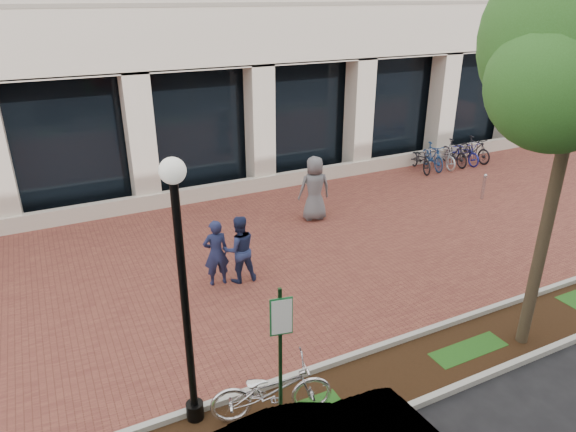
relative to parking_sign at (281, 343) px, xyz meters
name	(u,v)px	position (x,y,z in m)	size (l,w,h in m)	color
ground	(266,255)	(2.15, 5.36, -1.59)	(120.00, 120.00, 0.00)	black
brick_plaza	(266,255)	(2.15, 5.36, -1.59)	(40.00, 9.00, 0.01)	brown
planting_strip	(388,379)	(2.15, 0.11, -1.59)	(40.00, 1.50, 0.01)	black
curb_plaza_side	(364,352)	(2.15, 0.86, -1.53)	(40.00, 0.12, 0.12)	#AAAAA1
curb_street_side	(415,405)	(2.15, -0.64, -1.53)	(40.00, 0.12, 0.12)	#AAAAA1
parking_sign	(281,343)	(0.00, 0.00, 0.00)	(0.34, 0.07, 2.52)	#133517
lamppost	(183,286)	(-1.17, 0.76, 0.87)	(0.36, 0.36, 4.37)	black
locked_bicycle	(272,390)	(-0.04, 0.27, -1.08)	(0.69, 1.97, 1.03)	silver
pedestrian_left	(216,253)	(0.54, 4.58, -0.78)	(0.59, 0.39, 1.63)	#1D2349
pedestrian_mid	(239,249)	(1.08, 4.49, -0.77)	(0.80, 0.63, 1.65)	navy
pedestrian_right	(314,189)	(4.42, 6.89, -0.62)	(0.96, 0.62, 1.96)	#5D5D62
bollard	(484,186)	(10.22, 5.82, -1.14)	(0.12, 0.12, 0.89)	#B8B7BC
bike_rack_cluster	(448,154)	(11.71, 9.11, -1.12)	(3.52, 1.83, 1.01)	black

